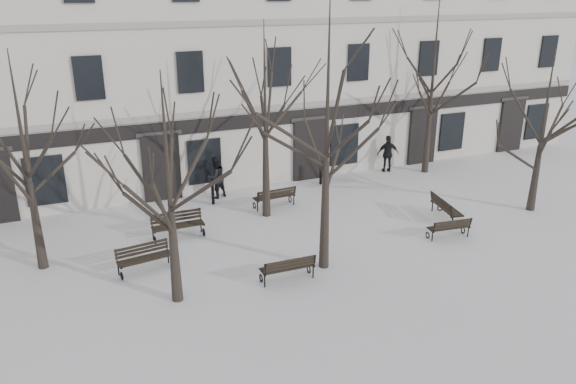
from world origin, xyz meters
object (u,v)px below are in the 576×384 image
tree_1 (167,164)px  bench_5 (445,207)px  tree_3 (545,113)px  bench_2 (449,227)px  bench_3 (178,224)px  bench_0 (144,257)px  bench_4 (275,196)px  bench_1 (288,267)px  tree_2 (328,106)px

tree_1 → bench_5: bearing=9.2°
tree_3 → bench_2: tree_3 is taller
tree_1 → bench_3: (1.05, 4.37, -3.68)m
bench_2 → bench_5: bearing=-116.9°
tree_1 → tree_3: size_ratio=1.03×
bench_0 → bench_3: (1.59, 2.14, 0.04)m
tree_3 → bench_3: (-14.04, 3.17, -3.57)m
bench_2 → bench_3: bench_3 is taller
tree_3 → bench_0: tree_3 is taller
bench_4 → bench_0: bearing=27.6°
bench_1 → bench_4: bearing=-106.7°
bench_3 → bench_4: bearing=17.8°
bench_2 → bench_4: 7.17m
tree_1 → bench_0: (-0.54, 2.24, -3.72)m
bench_2 → bench_4: bench_4 is taller
bench_1 → bench_5: 7.99m
tree_1 → tree_3: bearing=4.6°
bench_1 → bench_2: 6.73m
bench_4 → bench_5: 6.91m
bench_1 → bench_5: (7.72, 2.08, 0.03)m
bench_0 → bench_2: bench_0 is taller
tree_3 → bench_3: size_ratio=3.43×
tree_3 → bench_1: size_ratio=3.75×
bench_1 → bench_2: size_ratio=1.07×
tree_3 → tree_1: bearing=-175.4°
bench_5 → bench_1: bearing=117.0°
bench_0 → bench_4: bench_4 is taller
bench_0 → bench_5: bench_5 is taller
bench_0 → bench_4: size_ratio=1.01×
bench_2 → bench_3: 9.97m
tree_3 → bench_5: (-3.93, 0.61, -3.58)m
tree_3 → tree_2: bearing=-174.1°
bench_1 → bench_2: (6.71, 0.56, -0.04)m
tree_2 → bench_5: 8.09m
bench_3 → bench_5: 10.43m
bench_1 → bench_4: bench_4 is taller
bench_4 → tree_3: bearing=152.2°
bench_0 → bench_2: (10.70, -1.94, -0.05)m
bench_3 → bench_5: (10.11, -2.56, -0.02)m
bench_3 → bench_5: size_ratio=0.99×
tree_2 → bench_2: tree_2 is taller
bench_1 → bench_3: bench_3 is taller
tree_3 → bench_3: bearing=167.3°
bench_3 → bench_1: bearing=-62.0°
tree_3 → bench_4: (-9.63, 4.52, -3.60)m
bench_2 → bench_4: (-4.69, 5.43, 0.05)m
bench_2 → bench_1: bearing=11.5°
tree_3 → bench_1: (-11.65, -1.47, -3.61)m
tree_2 → bench_4: tree_2 is taller
tree_2 → bench_0: size_ratio=4.73×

